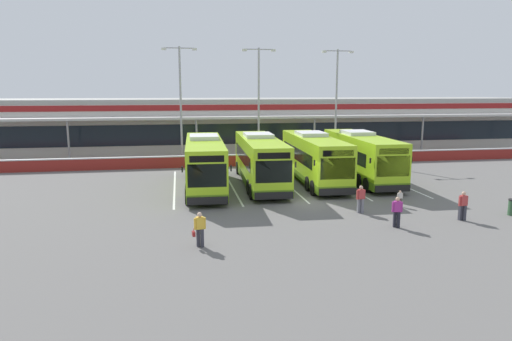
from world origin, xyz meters
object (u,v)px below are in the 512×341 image
(pedestrian_approaching_bus, at_px, (463,205))
(pedestrian_in_dark_coat, at_px, (397,211))
(coach_bus_left_centre, at_px, (260,161))
(coach_bus_leftmost, at_px, (205,164))
(pedestrian_near_bin, at_px, (361,198))
(lamp_post_centre, at_px, (259,98))
(lamp_post_east, at_px, (336,97))
(lamp_post_west, at_px, (181,98))
(pedestrian_child, at_px, (400,198))
(coach_bus_centre, at_px, (314,159))
(coach_bus_right_centre, at_px, (361,157))
(pedestrian_with_handbag, at_px, (200,229))

(pedestrian_approaching_bus, bearing_deg, pedestrian_in_dark_coat, -171.69)
(coach_bus_left_centre, xyz_separation_m, pedestrian_approaching_bus, (9.25, -11.30, -0.91))
(coach_bus_leftmost, bearing_deg, coach_bus_left_centre, 8.57)
(pedestrian_near_bin, xyz_separation_m, lamp_post_centre, (-2.51, 19.95, 5.42))
(lamp_post_east, bearing_deg, pedestrian_approaching_bus, -91.62)
(pedestrian_in_dark_coat, xyz_separation_m, lamp_post_centre, (-3.27, 22.94, 5.42))
(pedestrian_in_dark_coat, bearing_deg, pedestrian_near_bin, 104.25)
(lamp_post_west, bearing_deg, pedestrian_child, -55.45)
(lamp_post_centre, distance_m, lamp_post_east, 8.09)
(coach_bus_leftmost, bearing_deg, pedestrian_in_dark_coat, -50.60)
(lamp_post_centre, relative_size, lamp_post_east, 1.00)
(coach_bus_left_centre, relative_size, coach_bus_centre, 1.00)
(lamp_post_east, bearing_deg, coach_bus_right_centre, -98.71)
(coach_bus_leftmost, height_order, coach_bus_right_centre, same)
(coach_bus_leftmost, distance_m, pedestrian_child, 13.65)
(coach_bus_right_centre, bearing_deg, lamp_post_west, 143.84)
(coach_bus_leftmost, xyz_separation_m, lamp_post_east, (14.06, 12.13, 4.50))
(coach_bus_leftmost, distance_m, pedestrian_approaching_bus, 17.17)
(pedestrian_with_handbag, height_order, lamp_post_west, lamp_post_west)
(coach_bus_left_centre, xyz_separation_m, pedestrian_in_dark_coat, (5.10, -11.91, -0.91))
(coach_bus_left_centre, bearing_deg, lamp_post_west, 117.60)
(coach_bus_left_centre, xyz_separation_m, coach_bus_centre, (4.29, 0.41, 0.00))
(coach_bus_centre, relative_size, lamp_post_east, 1.11)
(lamp_post_west, bearing_deg, pedestrian_with_handbag, -88.68)
(pedestrian_with_handbag, relative_size, pedestrian_in_dark_coat, 1.00)
(coach_bus_left_centre, xyz_separation_m, lamp_post_west, (-5.69, 10.88, 4.50))
(pedestrian_in_dark_coat, xyz_separation_m, pedestrian_approaching_bus, (4.15, 0.61, 0.00))
(coach_bus_centre, bearing_deg, lamp_post_west, 133.62)
(coach_bus_centre, height_order, lamp_post_east, lamp_post_east)
(lamp_post_centre, bearing_deg, lamp_post_west, -178.86)
(coach_bus_left_centre, relative_size, pedestrian_in_dark_coat, 7.55)
(coach_bus_right_centre, height_order, pedestrian_in_dark_coat, coach_bus_right_centre)
(coach_bus_leftmost, relative_size, coach_bus_centre, 1.00)
(pedestrian_with_handbag, bearing_deg, pedestrian_child, 22.83)
(pedestrian_approaching_bus, bearing_deg, coach_bus_leftmost, 141.49)
(pedestrian_with_handbag, relative_size, pedestrian_approaching_bus, 1.00)
(coach_bus_leftmost, relative_size, coach_bus_left_centre, 1.00)
(pedestrian_in_dark_coat, bearing_deg, coach_bus_left_centre, 113.17)
(pedestrian_approaching_bus, xyz_separation_m, lamp_post_centre, (-7.42, 22.33, 5.42))
(coach_bus_left_centre, distance_m, lamp_post_centre, 12.05)
(coach_bus_centre, relative_size, pedestrian_approaching_bus, 7.55)
(coach_bus_leftmost, distance_m, pedestrian_near_bin, 11.92)
(lamp_post_west, bearing_deg, coach_bus_left_centre, -62.40)
(lamp_post_centre, bearing_deg, pedestrian_approaching_bus, -71.61)
(pedestrian_near_bin, bearing_deg, coach_bus_centre, 90.31)
(coach_bus_left_centre, height_order, pedestrian_near_bin, coach_bus_left_centre)
(pedestrian_with_handbag, relative_size, lamp_post_east, 0.15)
(pedestrian_in_dark_coat, distance_m, lamp_post_east, 24.51)
(pedestrian_child, xyz_separation_m, pedestrian_near_bin, (-2.94, -0.97, 0.33))
(coach_bus_right_centre, bearing_deg, pedestrian_with_handbag, -133.93)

